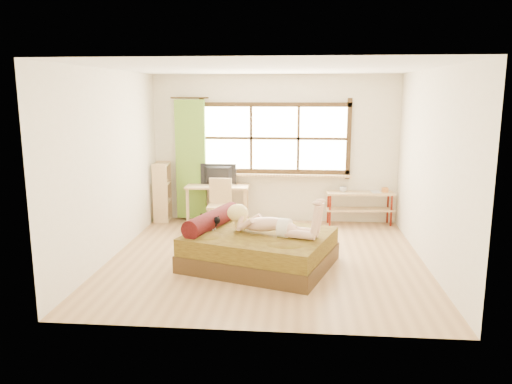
# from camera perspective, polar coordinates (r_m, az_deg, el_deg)

# --- Properties ---
(floor) EXTENTS (4.50, 4.50, 0.00)m
(floor) POSITION_cam_1_polar(r_m,az_deg,el_deg) (7.32, 1.14, -7.62)
(floor) COLOR #9E754C
(floor) RESTS_ON ground
(ceiling) EXTENTS (4.50, 4.50, 0.00)m
(ceiling) POSITION_cam_1_polar(r_m,az_deg,el_deg) (6.93, 1.23, 14.00)
(ceiling) COLOR white
(ceiling) RESTS_ON wall_back
(wall_back) EXTENTS (4.50, 0.00, 4.50)m
(wall_back) POSITION_cam_1_polar(r_m,az_deg,el_deg) (9.23, 2.14, 4.92)
(wall_back) COLOR silver
(wall_back) RESTS_ON floor
(wall_front) EXTENTS (4.50, 0.00, 4.50)m
(wall_front) POSITION_cam_1_polar(r_m,az_deg,el_deg) (4.79, -0.65, -1.03)
(wall_front) COLOR silver
(wall_front) RESTS_ON floor
(wall_left) EXTENTS (0.00, 4.50, 4.50)m
(wall_left) POSITION_cam_1_polar(r_m,az_deg,el_deg) (7.49, -16.27, 3.00)
(wall_left) COLOR silver
(wall_left) RESTS_ON floor
(wall_right) EXTENTS (0.00, 4.50, 4.50)m
(wall_right) POSITION_cam_1_polar(r_m,az_deg,el_deg) (7.21, 19.35, 2.50)
(wall_right) COLOR silver
(wall_right) RESTS_ON floor
(window) EXTENTS (2.80, 0.16, 1.46)m
(window) POSITION_cam_1_polar(r_m,az_deg,el_deg) (9.18, 2.14, 5.89)
(window) COLOR #FFEDBF
(window) RESTS_ON wall_back
(curtain) EXTENTS (0.55, 0.10, 2.20)m
(curtain) POSITION_cam_1_polar(r_m,az_deg,el_deg) (9.34, -7.46, 3.68)
(curtain) COLOR #447B21
(curtain) RESTS_ON wall_back
(bed) EXTENTS (2.26, 2.02, 0.72)m
(bed) POSITION_cam_1_polar(r_m,az_deg,el_deg) (6.99, 0.05, -6.35)
(bed) COLOR #33220F
(bed) RESTS_ON floor
(woman) EXTENTS (1.37, 0.77, 0.57)m
(woman) POSITION_cam_1_polar(r_m,az_deg,el_deg) (6.78, 1.64, -2.54)
(woman) COLOR #DFAC8F
(woman) RESTS_ON bed
(kitten) EXTENTS (0.30, 0.20, 0.23)m
(kitten) POSITION_cam_1_polar(r_m,az_deg,el_deg) (7.06, -5.36, -3.42)
(kitten) COLOR black
(kitten) RESTS_ON bed
(desk) EXTENTS (1.14, 0.53, 0.71)m
(desk) POSITION_cam_1_polar(r_m,az_deg,el_deg) (9.15, -4.41, 0.20)
(desk) COLOR tan
(desk) RESTS_ON floor
(monitor) EXTENTS (0.66, 0.09, 0.38)m
(monitor) POSITION_cam_1_polar(r_m,az_deg,el_deg) (9.15, -4.38, 2.00)
(monitor) COLOR black
(monitor) RESTS_ON desk
(chair) EXTENTS (0.40, 0.40, 0.89)m
(chair) POSITION_cam_1_polar(r_m,az_deg,el_deg) (8.81, -4.15, -1.05)
(chair) COLOR tan
(chair) RESTS_ON floor
(pipe_shelf) EXTENTS (1.23, 0.41, 0.68)m
(pipe_shelf) POSITION_cam_1_polar(r_m,az_deg,el_deg) (9.25, 11.83, -0.99)
(pipe_shelf) COLOR tan
(pipe_shelf) RESTS_ON floor
(cup) EXTENTS (0.13, 0.13, 0.10)m
(cup) POSITION_cam_1_polar(r_m,az_deg,el_deg) (9.18, 9.95, 0.31)
(cup) COLOR gray
(cup) RESTS_ON pipe_shelf
(book) EXTENTS (0.18, 0.23, 0.02)m
(book) POSITION_cam_1_polar(r_m,az_deg,el_deg) (9.24, 13.03, 0.01)
(book) COLOR gray
(book) RESTS_ON pipe_shelf
(bookshelf) EXTENTS (0.31, 0.50, 1.10)m
(bookshelf) POSITION_cam_1_polar(r_m,az_deg,el_deg) (9.46, -10.66, 0.04)
(bookshelf) COLOR tan
(bookshelf) RESTS_ON floor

